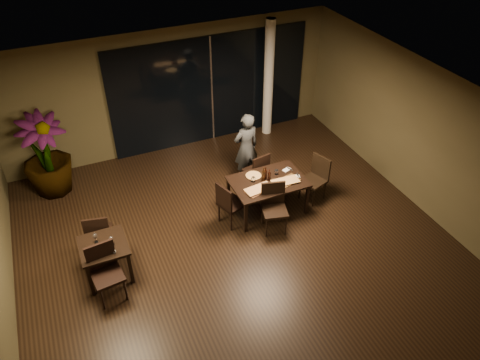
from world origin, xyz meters
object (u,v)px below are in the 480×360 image
chair_main_far (258,170)px  bottle_c (265,173)px  chair_side_near (105,269)px  bottle_b (269,175)px  main_table (268,184)px  chair_main_right (316,176)px  bottle_a (263,174)px  chair_side_far (99,232)px  diner (246,147)px  chair_main_left (229,203)px  potted_plant (46,156)px  chair_main_near (274,204)px  side_table (104,250)px

chair_main_far → bottle_c: size_ratio=3.36×
chair_side_near → bottle_b: bearing=8.2°
main_table → chair_main_right: 1.14m
chair_main_far → bottle_a: (-0.19, -0.63, 0.37)m
chair_side_far → diner: (3.46, 1.12, 0.28)m
chair_main_left → chair_side_near: 2.69m
potted_plant → chair_main_far: bearing=-23.6°
chair_main_near → chair_side_far: (-3.28, 0.61, -0.03)m
chair_main_right → potted_plant: bearing=-135.2°
chair_main_near → chair_side_near: (-3.34, -0.38, 0.02)m
chair_main_near → chair_main_right: size_ratio=1.02×
chair_main_left → potted_plant: potted_plant is taller
side_table → bottle_b: size_ratio=3.19×
bottle_b → chair_main_near: bearing=-106.3°
side_table → chair_side_near: size_ratio=0.76×
chair_main_near → diner: bearing=98.6°
chair_side_far → bottle_c: (3.39, 0.00, 0.35)m
side_table → bottle_c: 3.44m
diner → chair_main_near: bearing=78.2°
main_table → chair_side_near: size_ratio=1.42×
chair_main_far → bottle_b: bottle_b is taller
chair_main_left → chair_side_near: bearing=89.1°
chair_main_left → bottle_a: (0.82, 0.15, 0.35)m
main_table → chair_main_right: chair_main_right is taller
potted_plant → bottle_c: (4.00, -2.40, -0.03)m
bottle_a → bottle_c: bottle_a is taller
chair_main_left → chair_main_right: size_ratio=0.98×
chair_main_far → potted_plant: 4.52m
chair_main_right → chair_side_far: chair_main_right is taller
chair_side_far → main_table: bearing=-169.0°
chair_main_right → bottle_c: 1.21m
chair_main_far → potted_plant: potted_plant is taller
main_table → chair_main_right: (1.14, -0.04, -0.12)m
bottle_b → chair_side_near: bearing=-165.2°
side_table → potted_plant: (-0.62, 2.98, 0.30)m
chair_main_far → diner: 0.60m
main_table → diner: 1.21m
diner → potted_plant: 4.27m
diner → chair_side_near: bearing=25.1°
chair_main_near → bottle_b: size_ratio=4.05×
main_table → chair_side_far: size_ratio=1.55×
bottle_a → chair_main_right: bearing=-4.1°
bottle_c → chair_side_near: bearing=-164.0°
side_table → chair_main_near: 3.28m
diner → bottle_a: 1.16m
chair_main_left → potted_plant: size_ratio=0.54×
chair_main_far → bottle_a: bearing=62.6°
chair_main_right → main_table: bearing=-110.9°
chair_main_right → bottle_a: 1.27m
main_table → chair_side_far: 3.41m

